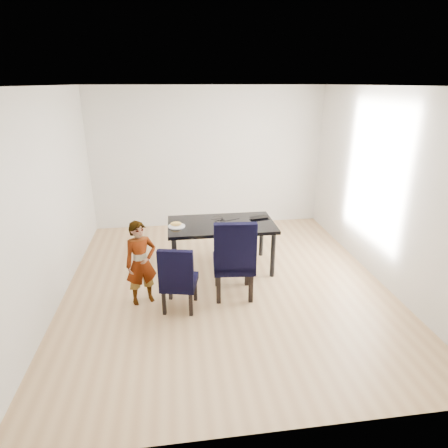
{
  "coord_description": "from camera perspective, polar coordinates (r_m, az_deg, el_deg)",
  "views": [
    {
      "loc": [
        -0.67,
        -4.73,
        2.74
      ],
      "look_at": [
        0.0,
        0.2,
        0.85
      ],
      "focal_mm": 30.0,
      "sensor_mm": 36.0,
      "label": 1
    }
  ],
  "objects": [
    {
      "name": "floor",
      "position": [
        5.51,
        0.29,
        -9.08
      ],
      "size": [
        4.5,
        5.0,
        0.01
      ],
      "primitive_type": "cube",
      "color": "tan",
      "rests_on": "ground"
    },
    {
      "name": "ceiling",
      "position": [
        4.78,
        0.35,
        20.38
      ],
      "size": [
        4.5,
        5.0,
        0.01
      ],
      "primitive_type": "cube",
      "color": "white",
      "rests_on": "wall_back"
    },
    {
      "name": "wall_back",
      "position": [
        7.4,
        -2.46,
        9.94
      ],
      "size": [
        4.5,
        0.01,
        2.7
      ],
      "primitive_type": "cube",
      "color": "silver",
      "rests_on": "ground"
    },
    {
      "name": "wall_front",
      "position": [
        2.71,
        7.92,
        -10.27
      ],
      "size": [
        4.5,
        0.01,
        2.7
      ],
      "primitive_type": "cube",
      "color": "white",
      "rests_on": "ground"
    },
    {
      "name": "wall_left",
      "position": [
        5.18,
        -25.28,
        3.2
      ],
      "size": [
        0.01,
        5.0,
        2.7
      ],
      "primitive_type": "cube",
      "color": "white",
      "rests_on": "ground"
    },
    {
      "name": "wall_right",
      "position": [
        5.73,
        23.32,
        5.06
      ],
      "size": [
        0.01,
        5.0,
        2.7
      ],
      "primitive_type": "cube",
      "color": "silver",
      "rests_on": "ground"
    },
    {
      "name": "dining_table",
      "position": [
        5.78,
        -0.4,
        -3.36
      ],
      "size": [
        1.6,
        0.9,
        0.75
      ],
      "primitive_type": "cube",
      "color": "black",
      "rests_on": "floor"
    },
    {
      "name": "chair_left",
      "position": [
        4.79,
        -6.83,
        -7.96
      ],
      "size": [
        0.51,
        0.53,
        0.89
      ],
      "primitive_type": "cube",
      "rotation": [
        0.0,
        0.0,
        -0.22
      ],
      "color": "black",
      "rests_on": "floor"
    },
    {
      "name": "chair_right",
      "position": [
        5.01,
        1.47,
        -5.0
      ],
      "size": [
        0.58,
        0.6,
        1.12
      ],
      "primitive_type": "cube",
      "rotation": [
        0.0,
        0.0,
        -0.08
      ],
      "color": "black",
      "rests_on": "floor"
    },
    {
      "name": "child",
      "position": [
        4.95,
        -12.54,
        -5.82
      ],
      "size": [
        0.48,
        0.4,
        1.13
      ],
      "primitive_type": "imported",
      "rotation": [
        0.0,
        0.0,
        0.36
      ],
      "color": "red",
      "rests_on": "floor"
    },
    {
      "name": "plate",
      "position": [
        5.54,
        -7.25,
        -0.34
      ],
      "size": [
        0.3,
        0.3,
        0.01
      ],
      "primitive_type": "cylinder",
      "rotation": [
        0.0,
        0.0,
        -0.23
      ],
      "color": "silver",
      "rests_on": "dining_table"
    },
    {
      "name": "sandwich",
      "position": [
        5.52,
        -7.35,
        0.03
      ],
      "size": [
        0.18,
        0.12,
        0.07
      ],
      "primitive_type": "ellipsoid",
      "rotation": [
        0.0,
        0.0,
        -0.27
      ],
      "color": "gold",
      "rests_on": "plate"
    },
    {
      "name": "laptop",
      "position": [
        5.9,
        5.26,
        1.12
      ],
      "size": [
        0.35,
        0.26,
        0.02
      ],
      "primitive_type": "imported",
      "rotation": [
        0.0,
        0.0,
        3.35
      ],
      "color": "black",
      "rests_on": "dining_table"
    },
    {
      "name": "cable_tangle",
      "position": [
        5.72,
        -0.65,
        0.49
      ],
      "size": [
        0.2,
        0.2,
        0.01
      ],
      "primitive_type": "torus",
      "rotation": [
        0.0,
        0.0,
        0.42
      ],
      "color": "black",
      "rests_on": "dining_table"
    }
  ]
}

